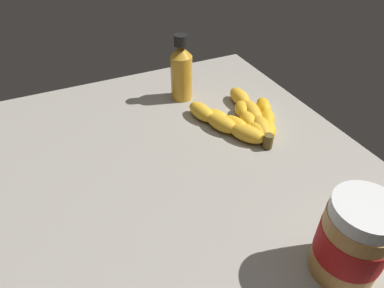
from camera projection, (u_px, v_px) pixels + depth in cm
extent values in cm
cube|color=gray|center=(187.00, 167.00, 68.97)|extent=(81.28, 71.14, 3.07)
ellipsoid|color=gold|center=(269.00, 131.00, 73.47)|extent=(6.90, 6.23, 3.11)
ellipsoid|color=gold|center=(268.00, 118.00, 77.37)|extent=(7.00, 5.71, 3.11)
ellipsoid|color=gold|center=(264.00, 106.00, 81.30)|extent=(6.97, 5.07, 3.11)
ellipsoid|color=gold|center=(262.00, 128.00, 73.96)|extent=(8.96, 5.94, 3.61)
ellipsoid|color=gold|center=(252.00, 111.00, 79.04)|extent=(8.77, 5.06, 3.61)
ellipsoid|color=gold|center=(240.00, 97.00, 83.96)|extent=(8.45, 4.11, 3.61)
ellipsoid|color=gold|center=(258.00, 132.00, 73.03)|extent=(5.76, 3.35, 3.32)
ellipsoid|color=gold|center=(248.00, 120.00, 76.41)|extent=(6.22, 4.25, 3.32)
ellipsoid|color=gold|center=(242.00, 109.00, 79.94)|extent=(6.52, 5.04, 3.32)
ellipsoid|color=gold|center=(254.00, 133.00, 73.00)|extent=(6.95, 4.22, 2.86)
ellipsoid|color=gold|center=(235.00, 123.00, 75.94)|extent=(7.08, 5.25, 2.86)
ellipsoid|color=gold|center=(216.00, 116.00, 78.29)|extent=(6.94, 6.07, 2.86)
ellipsoid|color=gold|center=(247.00, 134.00, 72.20)|extent=(8.71, 7.39, 3.62)
ellipsoid|color=gold|center=(222.00, 123.00, 75.23)|extent=(8.80, 6.48, 3.62)
ellipsoid|color=gold|center=(202.00, 112.00, 78.90)|extent=(8.65, 5.38, 3.62)
cylinder|color=brown|center=(268.00, 141.00, 70.23)|extent=(2.00, 2.00, 3.00)
cylinder|color=#BF8442|center=(351.00, 244.00, 46.00)|extent=(9.07, 9.07, 11.38)
cylinder|color=#B71414|center=(352.00, 242.00, 45.65)|extent=(9.25, 9.25, 5.12)
cylinder|color=silver|center=(367.00, 211.00, 41.82)|extent=(8.79, 8.79, 2.12)
cylinder|color=gold|center=(182.00, 78.00, 84.11)|extent=(5.32, 5.32, 11.16)
cone|color=gold|center=(181.00, 51.00, 79.83)|extent=(5.32, 5.32, 2.64)
cylinder|color=black|center=(181.00, 40.00, 78.24)|extent=(3.17, 3.17, 2.50)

